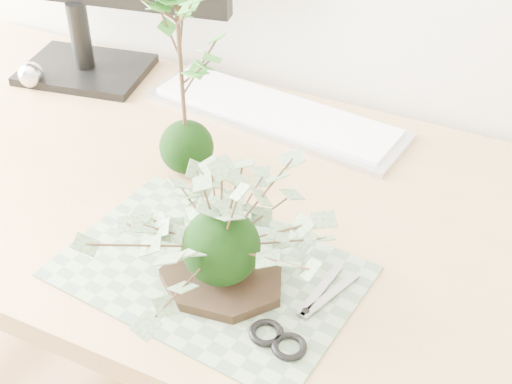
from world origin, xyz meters
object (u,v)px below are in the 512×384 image
(desk, at_px, (234,239))
(maple_kokedama, at_px, (178,23))
(keyboard, at_px, (275,113))
(ivy_kokedama, at_px, (220,218))

(desk, height_order, maple_kokedama, maple_kokedama)
(maple_kokedama, relative_size, keyboard, 0.73)
(desk, bearing_deg, maple_kokedama, 161.51)
(desk, relative_size, maple_kokedama, 4.34)
(ivy_kokedama, bearing_deg, desk, 113.69)
(ivy_kokedama, distance_m, maple_kokedama, 0.31)
(maple_kokedama, bearing_deg, desk, -18.49)
(ivy_kokedama, bearing_deg, keyboard, 105.60)
(keyboard, bearing_deg, ivy_kokedama, -68.06)
(desk, relative_size, ivy_kokedama, 4.23)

